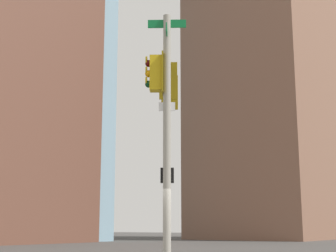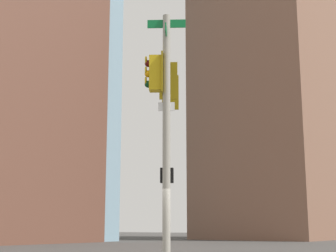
% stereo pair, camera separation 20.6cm
% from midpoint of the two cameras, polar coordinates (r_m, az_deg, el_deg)
% --- Properties ---
extents(signal_pole_assembly, '(3.47, 2.45, 7.42)m').
position_cam_midpoint_polar(signal_pole_assembly, '(14.80, 0.17, 2.40)').
color(signal_pole_assembly, '#9E998C').
rests_on(signal_pole_assembly, ground_plane).
extents(building_brick_farside, '(19.15, 14.99, 34.16)m').
position_cam_midpoint_polar(building_brick_farside, '(68.38, 11.86, 2.14)').
color(building_brick_farside, '#845B47').
rests_on(building_brick_farside, ground_plane).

